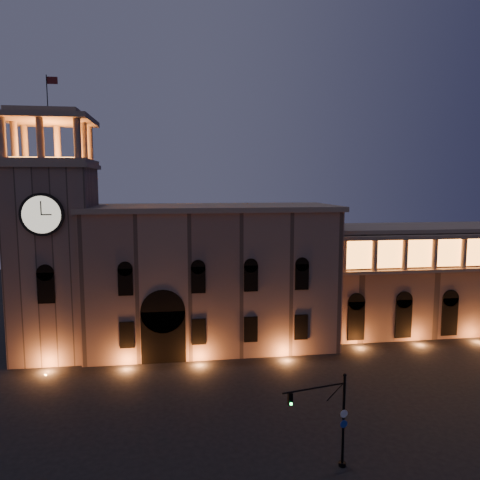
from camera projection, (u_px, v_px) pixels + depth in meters
The scene contains 5 objects.
ground at pixel (259, 431), 38.57m from camera, with size 160.00×160.00×0.00m, color black.
government_building at pixel (211, 276), 58.75m from camera, with size 30.80×12.80×17.60m.
clock_tower at pixel (55, 250), 54.76m from camera, with size 9.80×9.80×32.40m.
colonnade_wing at pixel (452, 276), 65.70m from camera, with size 40.60×11.50×14.50m.
traffic_light at pixel (333, 420), 33.05m from camera, with size 5.01×1.36×7.00m.
Camera 1 is at (-6.71, -35.77, 20.35)m, focal length 35.00 mm.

